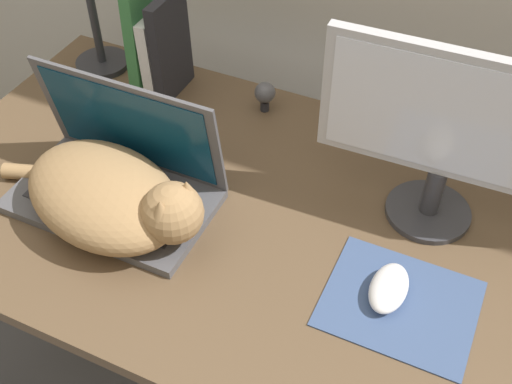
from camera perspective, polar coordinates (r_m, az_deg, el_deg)
name	(u,v)px	position (r m, az deg, el deg)	size (l,w,h in m)	color
desk	(248,235)	(1.29, -0.75, -3.81)	(1.34, 0.77, 0.73)	brown
laptop	(118,178)	(1.26, -12.19, 1.26)	(0.39, 0.23, 0.24)	#4C4C51
cat	(111,197)	(1.20, -12.75, -0.41)	(0.47, 0.31, 0.15)	#99754C
external_monitor	(450,131)	(1.13, 16.86, 5.21)	(0.46, 0.16, 0.36)	#333338
mousepad	(400,303)	(1.12, 12.67, -9.64)	(0.25, 0.21, 0.00)	#384C75
computer_mouse	(389,288)	(1.11, 11.72, -8.35)	(0.06, 0.11, 0.03)	silver
book_row	(158,44)	(1.49, -8.73, 12.87)	(0.10, 0.13, 0.26)	#387A42
webcam	(265,94)	(1.44, 0.79, 8.74)	(0.05, 0.05, 0.07)	#232328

